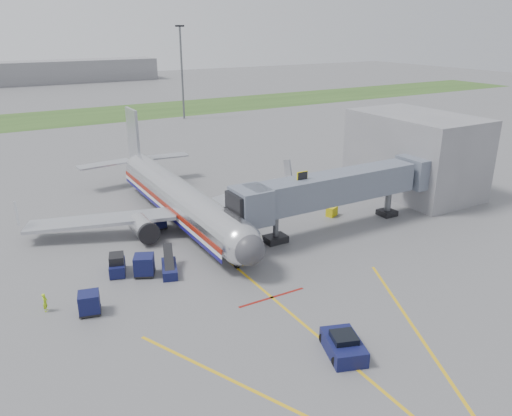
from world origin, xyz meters
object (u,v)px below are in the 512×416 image
airliner (179,198)px  ramp_worker (45,302)px  pushback_tug (343,346)px  baggage_tug (117,265)px  belt_loader (169,268)px

airliner → ramp_worker: airliner is taller
airliner → pushback_tug: 27.82m
baggage_tug → airliner: bearing=43.4°
pushback_tug → ramp_worker: size_ratio=2.73×
airliner → belt_loader: (-5.56, -11.21, -2.17)m
pushback_tug → belt_loader: belt_loader is taller
baggage_tug → pushback_tug: bearing=-62.6°
baggage_tug → belt_loader: belt_loader is taller
pushback_tug → ramp_worker: bearing=136.3°
pushback_tug → belt_loader: (-5.81, 16.54, -0.14)m
pushback_tug → ramp_worker: ramp_worker is taller
belt_loader → ramp_worker: bearing=-173.7°
pushback_tug → ramp_worker: 22.31m
airliner → ramp_worker: bearing=-142.1°
ramp_worker → pushback_tug: bearing=-108.6°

